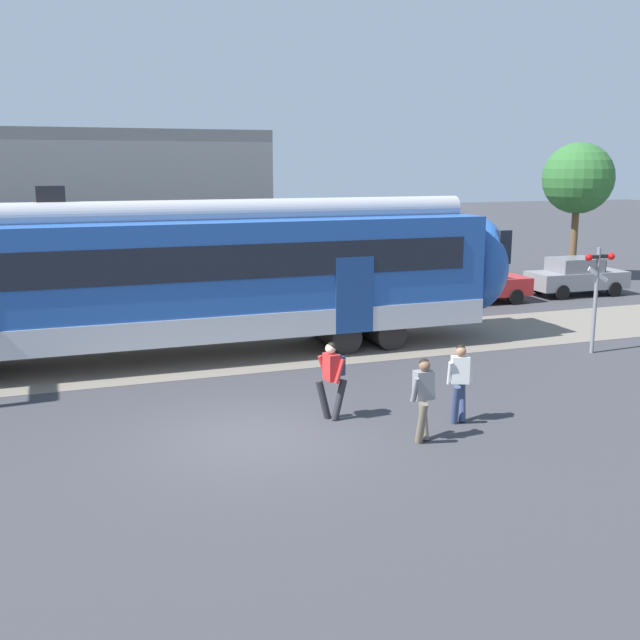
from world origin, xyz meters
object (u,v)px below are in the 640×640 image
(pedestrian_white, at_px, (460,378))
(crossing_signal, at_px, (597,283))
(pedestrian_red, at_px, (332,374))
(parked_car_grey, at_px, (576,276))
(pedestrian_grey, at_px, (423,394))
(parked_car_red, at_px, (476,283))

(pedestrian_white, height_order, crossing_signal, crossing_signal)
(pedestrian_red, distance_m, pedestrian_white, 2.62)
(pedestrian_red, relative_size, crossing_signal, 0.56)
(crossing_signal, bearing_deg, parked_car_grey, 54.49)
(pedestrian_white, distance_m, crossing_signal, 7.69)
(pedestrian_grey, xyz_separation_m, parked_car_red, (8.78, 12.56, -0.18))
(pedestrian_grey, relative_size, pedestrian_white, 1.00)
(pedestrian_red, bearing_deg, parked_car_red, 47.19)
(pedestrian_red, relative_size, parked_car_grey, 0.41)
(pedestrian_white, bearing_deg, parked_car_grey, 44.22)
(pedestrian_red, bearing_deg, parked_car_grey, 36.58)
(pedestrian_red, distance_m, parked_car_grey, 18.38)
(pedestrian_red, xyz_separation_m, parked_car_grey, (14.76, 10.95, -0.21))
(pedestrian_red, bearing_deg, pedestrian_white, -24.54)
(pedestrian_red, xyz_separation_m, parked_car_red, (9.96, 10.75, -0.21))
(pedestrian_white, distance_m, parked_car_grey, 17.26)
(pedestrian_grey, height_order, pedestrian_white, same)
(pedestrian_white, xyz_separation_m, crossing_signal, (6.56, 3.89, 1.05))
(pedestrian_grey, distance_m, pedestrian_white, 1.41)
(pedestrian_grey, height_order, crossing_signal, crossing_signal)
(pedestrian_grey, bearing_deg, parked_car_grey, 43.23)
(parked_car_red, distance_m, crossing_signal, 8.11)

